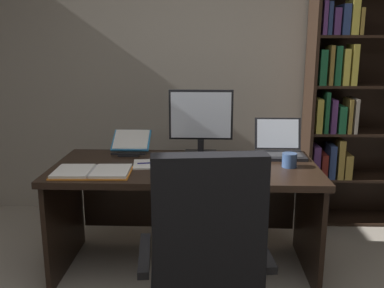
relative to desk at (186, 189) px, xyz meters
The scene contains 13 objects.
wall_back 1.34m from the desk, 80.53° to the left, with size 5.66×0.12×2.71m, color #A89E8E.
desk is the anchor object (origin of this frame).
bookshelf 1.59m from the desk, 31.35° to the left, with size 0.92×0.34×1.92m.
office_chair 0.94m from the desk, 81.45° to the right, with size 0.65×0.60×1.04m.
monitor 0.47m from the desk, 62.57° to the left, with size 0.44×0.16×0.45m.
laptop 0.71m from the desk, 16.37° to the left, with size 0.32×0.30×0.24m.
keyboard 0.32m from the desk, 67.96° to the right, with size 0.42×0.15×0.02m, color black.
computer_mouse 0.51m from the desk, 30.63° to the right, with size 0.06×0.10×0.04m, color black.
reading_stand_with_book 0.53m from the desk, 150.04° to the left, with size 0.27×0.25×0.14m.
open_binder 0.65m from the desk, 152.45° to the right, with size 0.47×0.29×0.02m.
notepad 0.33m from the desk, 160.64° to the right, with size 0.15×0.21×0.01m, color white.
pen 0.32m from the desk, 159.12° to the right, with size 0.01×0.01×0.14m, color navy.
coffee_mug 0.70m from the desk, ahead, with size 0.09×0.09×0.09m, color #334C7A.
Camera 1 is at (-0.03, -1.32, 1.47)m, focal length 39.46 mm.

